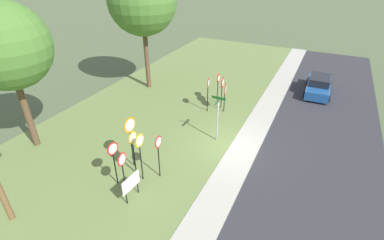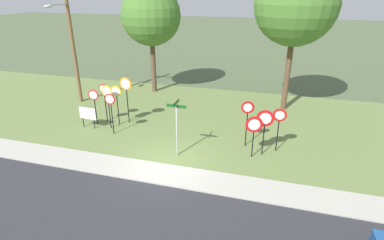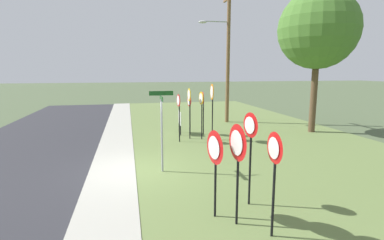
% 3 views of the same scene
% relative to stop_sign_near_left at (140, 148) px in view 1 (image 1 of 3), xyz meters
% --- Properties ---
extents(ground_plane, '(160.00, 160.00, 0.00)m').
position_rel_stop_sign_near_left_xyz_m(ground_plane, '(4.47, -2.89, -1.91)').
color(ground_plane, '#4C5B3D').
extents(road_asphalt, '(44.00, 6.40, 0.01)m').
position_rel_stop_sign_near_left_xyz_m(road_asphalt, '(4.47, -7.69, -1.91)').
color(road_asphalt, '#2D2D33').
rests_on(road_asphalt, ground_plane).
extents(sidewalk_strip, '(44.00, 1.60, 0.06)m').
position_rel_stop_sign_near_left_xyz_m(sidewalk_strip, '(4.47, -3.69, -1.88)').
color(sidewalk_strip, '#ADAA9E').
rests_on(sidewalk_strip, ground_plane).
extents(grass_median, '(44.00, 12.00, 0.04)m').
position_rel_stop_sign_near_left_xyz_m(grass_median, '(4.47, 3.11, -1.89)').
color(grass_median, olive).
rests_on(grass_median, ground_plane).
extents(stop_sign_near_left, '(0.65, 0.10, 2.61)m').
position_rel_stop_sign_near_left_xyz_m(stop_sign_near_left, '(0.00, 0.00, 0.00)').
color(stop_sign_near_left, black).
rests_on(stop_sign_near_left, grass_median).
extents(stop_sign_near_right, '(0.64, 0.11, 2.45)m').
position_rel_stop_sign_near_left_xyz_m(stop_sign_near_right, '(0.24, 0.58, -0.12)').
color(stop_sign_near_right, black).
rests_on(stop_sign_near_right, grass_median).
extents(stop_sign_far_left, '(0.63, 0.12, 2.36)m').
position_rel_stop_sign_near_left_xyz_m(stop_sign_far_left, '(-0.79, 0.92, -0.19)').
color(stop_sign_far_left, black).
rests_on(stop_sign_far_left, grass_median).
extents(stop_sign_far_center, '(0.62, 0.11, 2.19)m').
position_rel_stop_sign_near_left_xyz_m(stop_sign_far_center, '(-1.05, 0.23, -0.31)').
color(stop_sign_far_center, black).
rests_on(stop_sign_far_center, grass_median).
extents(stop_sign_far_right, '(0.60, 0.11, 2.37)m').
position_rel_stop_sign_near_left_xyz_m(stop_sign_far_right, '(0.54, -0.64, -0.19)').
color(stop_sign_far_right, black).
rests_on(stop_sign_far_right, grass_median).
extents(stop_sign_center_tall, '(0.79, 0.12, 2.86)m').
position_rel_stop_sign_near_left_xyz_m(stop_sign_center_tall, '(0.66, 1.01, 0.23)').
color(stop_sign_center_tall, black).
rests_on(stop_sign_center_tall, grass_median).
extents(yield_sign_near_left, '(0.67, 0.10, 2.29)m').
position_rel_stop_sign_near_left_xyz_m(yield_sign_near_left, '(9.40, -0.19, -0.18)').
color(yield_sign_near_left, black).
rests_on(yield_sign_near_left, grass_median).
extents(yield_sign_near_right, '(0.65, 0.14, 2.46)m').
position_rel_stop_sign_near_left_xyz_m(yield_sign_near_right, '(7.85, -0.05, -0.05)').
color(yield_sign_near_right, black).
rests_on(yield_sign_near_right, grass_median).
extents(yield_sign_far_left, '(0.80, 0.19, 2.13)m').
position_rel_stop_sign_near_left_xyz_m(yield_sign_far_left, '(8.29, -1.13, -0.30)').
color(yield_sign_far_left, black).
rests_on(yield_sign_far_left, grass_median).
extents(yield_sign_far_right, '(0.83, 0.13, 2.35)m').
position_rel_stop_sign_near_left_xyz_m(yield_sign_far_right, '(8.75, -0.74, -0.12)').
color(yield_sign_far_right, black).
rests_on(yield_sign_far_right, grass_median).
extents(street_name_post, '(0.96, 0.82, 2.82)m').
position_rel_stop_sign_near_left_xyz_m(street_name_post, '(4.77, -1.96, -0.18)').
color(street_name_post, '#9EA0A8').
rests_on(street_name_post, grass_median).
extents(notice_board, '(1.10, 0.10, 1.25)m').
position_rel_stop_sign_near_left_xyz_m(notice_board, '(-1.26, -0.28, -1.04)').
color(notice_board, black).
rests_on(notice_board, grass_median).
extents(oak_tree_left, '(4.34, 4.34, 7.91)m').
position_rel_stop_sign_near_left_xyz_m(oak_tree_left, '(-0.22, 7.26, 3.84)').
color(oak_tree_left, brown).
rests_on(oak_tree_left, grass_median).
extents(oak_tree_right, '(5.03, 5.03, 9.22)m').
position_rel_stop_sign_near_left_xyz_m(oak_tree_right, '(9.69, 6.06, 4.81)').
color(oak_tree_right, brown).
rests_on(oak_tree_right, grass_median).
extents(parked_sedan_distant, '(4.37, 2.01, 1.39)m').
position_rel_stop_sign_near_left_xyz_m(parked_sedan_distant, '(14.56, -6.68, -1.27)').
color(parked_sedan_distant, '#1E4C8C').
rests_on(parked_sedan_distant, road_asphalt).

